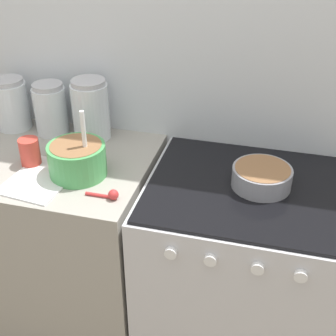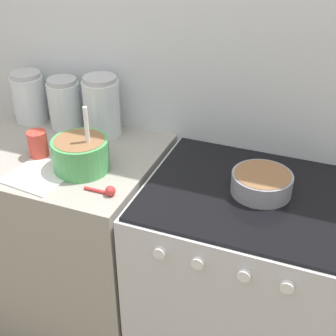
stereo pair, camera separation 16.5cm
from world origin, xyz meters
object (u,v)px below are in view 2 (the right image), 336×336
object	(u,v)px
storage_jar_right	(102,110)
tin_can	(38,144)
storage_jar_left	(29,100)
mixing_bowl	(81,153)
baking_pan	(262,183)
storage_jar_middle	(65,107)
stove	(237,286)

from	to	relation	value
storage_jar_right	tin_can	world-z (taller)	storage_jar_right
storage_jar_left	mixing_bowl	bearing A→B (deg)	-33.96
mixing_bowl	storage_jar_left	size ratio (longest dim) A/B	1.16
mixing_bowl	storage_jar_left	xyz separation A→B (m)	(-0.42, 0.29, 0.03)
mixing_bowl	tin_can	distance (m)	0.20
baking_pan	tin_can	bearing A→B (deg)	-175.21
storage_jar_right	storage_jar_middle	bearing A→B (deg)	180.00
mixing_bowl	storage_jar_middle	distance (m)	0.38
storage_jar_middle	storage_jar_right	world-z (taller)	storage_jar_right
tin_can	storage_jar_right	bearing A→B (deg)	62.70
baking_pan	storage_jar_right	size ratio (longest dim) A/B	0.83
storage_jar_right	tin_can	bearing A→B (deg)	-117.30
storage_jar_right	stove	bearing A→B (deg)	-17.54
storage_jar_middle	tin_can	distance (m)	0.27
stove	storage_jar_left	distance (m)	1.18
baking_pan	storage_jar_right	xyz separation A→B (m)	(-0.71, 0.20, 0.07)
storage_jar_middle	storage_jar_right	bearing A→B (deg)	0.00
stove	baking_pan	world-z (taller)	baking_pan
stove	storage_jar_left	bearing A→B (deg)	168.40
mixing_bowl	storage_jar_middle	xyz separation A→B (m)	(-0.24, 0.29, 0.02)
mixing_bowl	tin_can	world-z (taller)	mixing_bowl
stove	tin_can	xyz separation A→B (m)	(-0.81, -0.06, 0.50)
storage_jar_middle	tin_can	size ratio (longest dim) A/B	2.03
stove	mixing_bowl	xyz separation A→B (m)	(-0.61, -0.07, 0.52)
stove	storage_jar_left	size ratio (longest dim) A/B	4.08
storage_jar_left	tin_can	bearing A→B (deg)	-50.07
storage_jar_left	storage_jar_middle	distance (m)	0.18
mixing_bowl	baking_pan	xyz separation A→B (m)	(0.65, 0.09, -0.03)
tin_can	storage_jar_left	bearing A→B (deg)	129.93
mixing_bowl	storage_jar_left	bearing A→B (deg)	146.04
storage_jar_left	storage_jar_right	distance (m)	0.36
storage_jar_right	storage_jar_left	bearing A→B (deg)	-180.00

